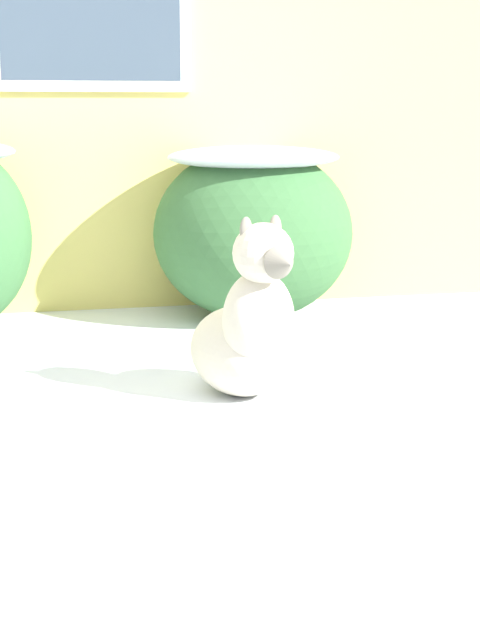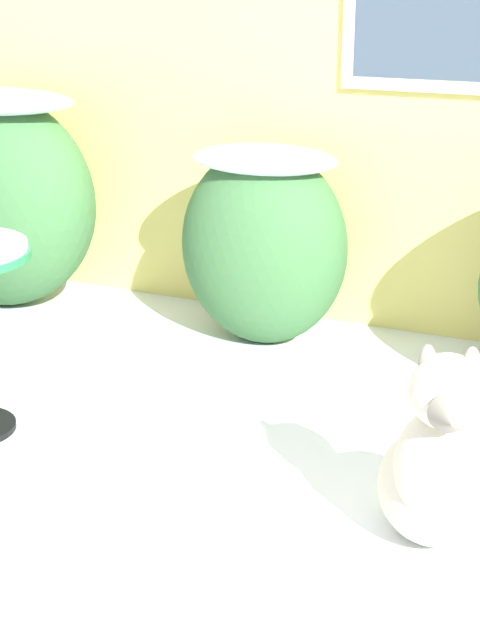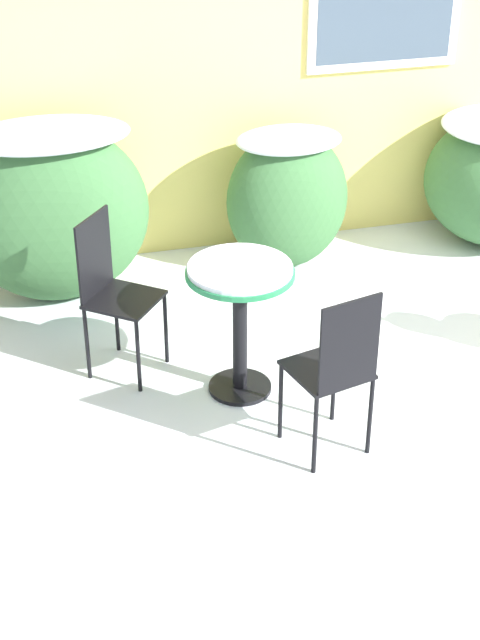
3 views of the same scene
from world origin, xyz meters
name	(u,v)px [view 2 (image 2 of 3)]	position (x,y,z in m)	size (l,w,h in m)	color
ground_plane	(170,524)	(0.00, 0.00, 0.00)	(16.00, 16.00, 0.00)	silver
shrub_middle	(264,240)	(-0.38, 1.74, 0.53)	(0.85, 0.62, 0.99)	#386638
dog	(437,469)	(0.86, 0.25, 0.28)	(0.50, 0.72, 0.75)	beige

